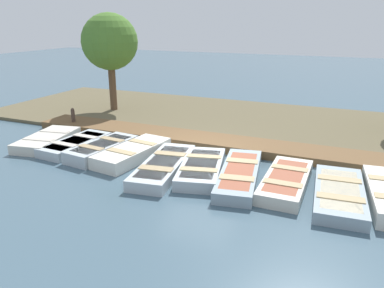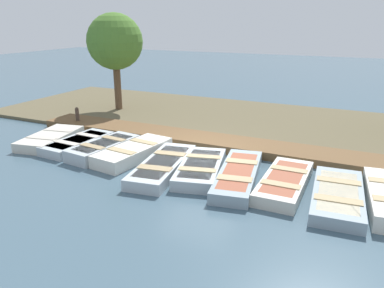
# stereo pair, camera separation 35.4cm
# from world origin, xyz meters

# --- Properties ---
(ground_plane) EXTENTS (80.00, 80.00, 0.00)m
(ground_plane) POSITION_xyz_m (0.00, 0.00, 0.00)
(ground_plane) COLOR #425B6B
(shore_bank) EXTENTS (8.00, 24.00, 0.14)m
(shore_bank) POSITION_xyz_m (-5.00, 0.00, 0.07)
(shore_bank) COLOR brown
(shore_bank) RESTS_ON ground_plane
(dock_walkway) EXTENTS (1.46, 15.01, 0.29)m
(dock_walkway) POSITION_xyz_m (-1.39, 0.00, 0.14)
(dock_walkway) COLOR brown
(dock_walkway) RESTS_ON ground_plane
(rowboat_0) EXTENTS (2.88, 1.70, 0.37)m
(rowboat_0) POSITION_xyz_m (0.91, -5.70, 0.18)
(rowboat_0) COLOR beige
(rowboat_0) RESTS_ON ground_plane
(rowboat_1) EXTENTS (2.77, 1.27, 0.35)m
(rowboat_1) POSITION_xyz_m (0.89, -4.41, 0.17)
(rowboat_1) COLOR #B2BCC1
(rowboat_1) RESTS_ON ground_plane
(rowboat_2) EXTENTS (2.76, 1.34, 0.44)m
(rowboat_2) POSITION_xyz_m (1.04, -3.14, 0.22)
(rowboat_2) COLOR #B2BCC1
(rowboat_2) RESTS_ON ground_plane
(rowboat_3) EXTENTS (3.03, 1.48, 0.44)m
(rowboat_3) POSITION_xyz_m (0.96, -1.99, 0.22)
(rowboat_3) COLOR silver
(rowboat_3) RESTS_ON ground_plane
(rowboat_4) EXTENTS (3.52, 1.57, 0.36)m
(rowboat_4) POSITION_xyz_m (1.51, -0.55, 0.18)
(rowboat_4) COLOR #B2BCC1
(rowboat_4) RESTS_ON ground_plane
(rowboat_5) EXTENTS (3.08, 1.82, 0.36)m
(rowboat_5) POSITION_xyz_m (1.20, 0.57, 0.18)
(rowboat_5) COLOR #B2BCC1
(rowboat_5) RESTS_ON ground_plane
(rowboat_6) EXTENTS (3.60, 1.59, 0.35)m
(rowboat_6) POSITION_xyz_m (1.20, 1.75, 0.17)
(rowboat_6) COLOR #8C9EA8
(rowboat_6) RESTS_ON ground_plane
(rowboat_7) EXTENTS (3.00, 1.11, 0.35)m
(rowboat_7) POSITION_xyz_m (1.16, 3.07, 0.17)
(rowboat_7) COLOR beige
(rowboat_7) RESTS_ON ground_plane
(rowboat_8) EXTENTS (3.18, 1.43, 0.33)m
(rowboat_8) POSITION_xyz_m (1.39, 4.46, 0.16)
(rowboat_8) COLOR #8C9EA8
(rowboat_8) RESTS_ON ground_plane
(mooring_post_near) EXTENTS (0.16, 0.16, 0.87)m
(mooring_post_near) POSITION_xyz_m (-1.25, -6.29, 0.44)
(mooring_post_near) COLOR #47382D
(mooring_post_near) RESTS_ON ground_plane
(park_tree_far_left) EXTENTS (2.66, 2.66, 4.74)m
(park_tree_far_left) POSITION_xyz_m (-4.37, -6.39, 3.38)
(park_tree_far_left) COLOR brown
(park_tree_far_left) RESTS_ON ground_plane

